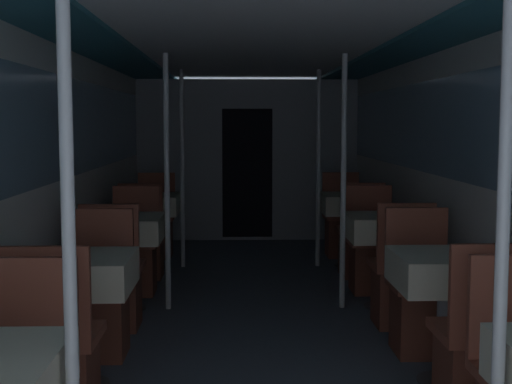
# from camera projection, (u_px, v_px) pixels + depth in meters

# --- Properties ---
(wall_left) EXTENTS (0.05, 9.85, 2.05)m
(wall_left) POSITION_uv_depth(u_px,v_px,m) (54.00, 181.00, 4.98)
(wall_left) COLOR silver
(wall_left) RESTS_ON ground_plane
(wall_right) EXTENTS (0.05, 9.85, 2.05)m
(wall_right) POSITION_uv_depth(u_px,v_px,m) (459.00, 180.00, 5.07)
(wall_right) COLOR silver
(wall_right) RESTS_ON ground_plane
(ceiling_panel) EXTENTS (2.87, 9.85, 0.07)m
(ceiling_panel) POSITION_uv_depth(u_px,v_px,m) (259.00, 37.00, 4.93)
(ceiling_panel) COLOR silver
(ceiling_panel) RESTS_ON wall_left
(bulkhead_far) EXTENTS (2.81, 0.09, 2.05)m
(bulkhead_far) POSITION_uv_depth(u_px,v_px,m) (247.00, 161.00, 9.13)
(bulkhead_far) COLOR gray
(bulkhead_far) RESTS_ON ground_plane
(support_pole_left_0) EXTENTS (0.05, 0.05, 2.05)m
(support_pole_left_0) POSITION_uv_depth(u_px,v_px,m) (70.00, 272.00, 2.31)
(support_pole_left_0) COLOR silver
(support_pole_left_0) RESTS_ON ground_plane
(dining_table_left_1) EXTENTS (0.60, 0.60, 0.76)m
(dining_table_left_1) POSITION_uv_depth(u_px,v_px,m) (79.00, 279.00, 4.03)
(dining_table_left_1) COLOR #4C4C51
(dining_table_left_1) RESTS_ON ground_plane
(chair_left_near_1) EXTENTS (0.42, 0.42, 0.94)m
(chair_left_near_1) POSITION_uv_depth(u_px,v_px,m) (57.00, 368.00, 3.52)
(chair_left_near_1) COLOR brown
(chair_left_near_1) RESTS_ON ground_plane
(chair_left_far_1) EXTENTS (0.42, 0.42, 0.94)m
(chair_left_far_1) POSITION_uv_depth(u_px,v_px,m) (98.00, 310.00, 4.61)
(chair_left_far_1) COLOR brown
(chair_left_far_1) RESTS_ON ground_plane
(dining_table_left_2) EXTENTS (0.60, 0.60, 0.76)m
(dining_table_left_2) POSITION_uv_depth(u_px,v_px,m) (125.00, 233.00, 5.72)
(dining_table_left_2) COLOR #4C4C51
(dining_table_left_2) RESTS_ON ground_plane
(chair_left_near_2) EXTENTS (0.42, 0.42, 0.94)m
(chair_left_near_2) POSITION_uv_depth(u_px,v_px,m) (114.00, 289.00, 5.21)
(chair_left_near_2) COLOR brown
(chair_left_near_2) RESTS_ON ground_plane
(chair_left_far_2) EXTENTS (0.42, 0.42, 0.94)m
(chair_left_far_2) POSITION_uv_depth(u_px,v_px,m) (135.00, 260.00, 6.30)
(chair_left_far_2) COLOR brown
(chair_left_far_2) RESTS_ON ground_plane
(support_pole_left_2) EXTENTS (0.05, 0.05, 2.05)m
(support_pole_left_2) POSITION_uv_depth(u_px,v_px,m) (167.00, 183.00, 5.70)
(support_pole_left_2) COLOR silver
(support_pole_left_2) RESTS_ON ground_plane
(dining_table_left_3) EXTENTS (0.60, 0.60, 0.76)m
(dining_table_left_3) POSITION_uv_depth(u_px,v_px,m) (149.00, 208.00, 7.42)
(dining_table_left_3) COLOR #4C4C51
(dining_table_left_3) RESTS_ON ground_plane
(chair_left_near_3) EXTENTS (0.42, 0.42, 0.94)m
(chair_left_near_3) POSITION_uv_depth(u_px,v_px,m) (143.00, 248.00, 6.91)
(chair_left_near_3) COLOR brown
(chair_left_near_3) RESTS_ON ground_plane
(chair_left_far_3) EXTENTS (0.42, 0.42, 0.94)m
(chair_left_far_3) POSITION_uv_depth(u_px,v_px,m) (156.00, 231.00, 7.99)
(chair_left_far_3) COLOR brown
(chair_left_far_3) RESTS_ON ground_plane
(support_pole_left_3) EXTENTS (0.05, 0.05, 2.05)m
(support_pole_left_3) POSITION_uv_depth(u_px,v_px,m) (182.00, 169.00, 7.39)
(support_pole_left_3) COLOR silver
(support_pole_left_3) RESTS_ON ground_plane
(support_pole_right_0) EXTENTS (0.05, 0.05, 2.05)m
(support_pole_right_0) POSITION_uv_depth(u_px,v_px,m) (502.00, 269.00, 2.35)
(support_pole_right_0) COLOR silver
(support_pole_right_0) RESTS_ON ground_plane
(dining_table_right_1) EXTENTS (0.60, 0.60, 0.76)m
(dining_table_right_1) POSITION_uv_depth(u_px,v_px,m) (447.00, 277.00, 4.10)
(dining_table_right_1) COLOR #4C4C51
(dining_table_right_1) RESTS_ON ground_plane
(chair_right_near_1) EXTENTS (0.42, 0.42, 0.94)m
(chair_right_near_1) POSITION_uv_depth(u_px,v_px,m) (478.00, 364.00, 3.59)
(chair_right_near_1) COLOR brown
(chair_right_near_1) RESTS_ON ground_plane
(chair_right_far_1) EXTENTS (0.42, 0.42, 0.94)m
(chair_right_far_1) POSITION_uv_depth(u_px,v_px,m) (421.00, 308.00, 4.67)
(chair_right_far_1) COLOR brown
(chair_right_far_1) RESTS_ON ground_plane
(dining_table_right_2) EXTENTS (0.60, 0.60, 0.76)m
(dining_table_right_2) POSITION_uv_depth(u_px,v_px,m) (385.00, 232.00, 5.79)
(dining_table_right_2) COLOR #4C4C51
(dining_table_right_2) RESTS_ON ground_plane
(chair_right_near_2) EXTENTS (0.42, 0.42, 0.94)m
(chair_right_near_2) POSITION_uv_depth(u_px,v_px,m) (400.00, 286.00, 5.28)
(chair_right_near_2) COLOR brown
(chair_right_near_2) RESTS_ON ground_plane
(chair_right_far_2) EXTENTS (0.42, 0.42, 0.94)m
(chair_right_far_2) POSITION_uv_depth(u_px,v_px,m) (371.00, 258.00, 6.37)
(chair_right_far_2) COLOR brown
(chair_right_far_2) RESTS_ON ground_plane
(support_pole_right_2) EXTENTS (0.05, 0.05, 2.05)m
(support_pole_right_2) POSITION_uv_depth(u_px,v_px,m) (343.00, 183.00, 5.74)
(support_pole_right_2) COLOR silver
(support_pole_right_2) RESTS_ON ground_plane
(dining_table_right_3) EXTENTS (0.60, 0.60, 0.76)m
(dining_table_right_3) POSITION_uv_depth(u_px,v_px,m) (351.00, 207.00, 7.48)
(dining_table_right_3) COLOR #4C4C51
(dining_table_right_3) RESTS_ON ground_plane
(chair_right_near_3) EXTENTS (0.42, 0.42, 0.94)m
(chair_right_near_3) POSITION_uv_depth(u_px,v_px,m) (359.00, 247.00, 6.97)
(chair_right_near_3) COLOR brown
(chair_right_near_3) RESTS_ON ground_plane
(chair_right_far_3) EXTENTS (0.42, 0.42, 0.94)m
(chair_right_far_3) POSITION_uv_depth(u_px,v_px,m) (342.00, 230.00, 8.06)
(chair_right_far_3) COLOR brown
(chair_right_far_3) RESTS_ON ground_plane
(support_pole_right_3) EXTENTS (0.05, 0.05, 2.05)m
(support_pole_right_3) POSITION_uv_depth(u_px,v_px,m) (318.00, 169.00, 7.43)
(support_pole_right_3) COLOR silver
(support_pole_right_3) RESTS_ON ground_plane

